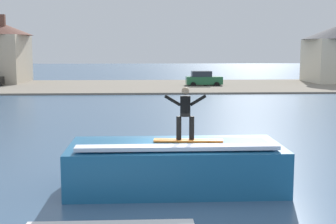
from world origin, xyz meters
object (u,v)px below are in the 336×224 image
(wave_crest, at_px, (175,165))
(surfer, at_px, (185,110))
(surfboard, at_px, (188,140))
(car_far_shore, at_px, (203,79))

(wave_crest, relative_size, surfer, 4.14)
(surfboard, relative_size, surfer, 1.33)
(surfer, height_order, car_far_shore, surfer)
(surfer, bearing_deg, surfboard, 3.35)
(wave_crest, height_order, car_far_shore, car_far_shore)
(surfer, xyz_separation_m, car_far_shore, (5.75, 40.95, -1.63))
(wave_crest, xyz_separation_m, surfboard, (0.38, -0.38, 0.87))
(surfboard, distance_m, car_far_shore, 41.34)
(wave_crest, relative_size, car_far_shore, 1.61)
(surfer, distance_m, car_far_shore, 41.39)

